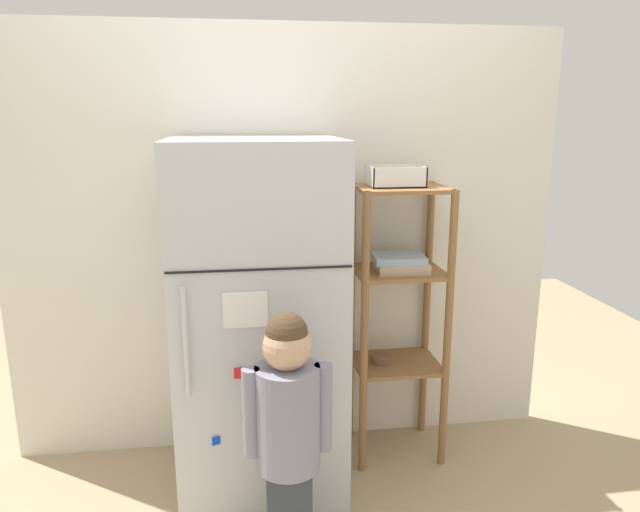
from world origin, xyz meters
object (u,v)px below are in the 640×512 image
(refrigerator, at_px, (259,320))
(fruit_bin, at_px, (394,178))
(child_standing, at_px, (288,416))
(pantry_shelf_unit, at_px, (398,295))

(refrigerator, height_order, fruit_bin, refrigerator)
(child_standing, distance_m, pantry_shelf_unit, 0.93)
(refrigerator, bearing_deg, fruit_bin, 14.71)
(refrigerator, bearing_deg, pantry_shelf_unit, 12.86)
(refrigerator, relative_size, child_standing, 1.57)
(child_standing, height_order, fruit_bin, fruit_bin)
(pantry_shelf_unit, bearing_deg, child_standing, -130.74)
(child_standing, distance_m, fruit_bin, 1.18)
(child_standing, bearing_deg, pantry_shelf_unit, 49.26)
(refrigerator, distance_m, pantry_shelf_unit, 0.69)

